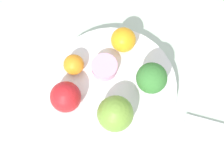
% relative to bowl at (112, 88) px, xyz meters
% --- Properties ---
extents(ground_plane, '(6.00, 6.00, 0.00)m').
position_rel_bowl_xyz_m(ground_plane, '(0.00, 0.00, -0.03)').
color(ground_plane, gray).
extents(table_surface, '(1.20, 1.20, 0.02)m').
position_rel_bowl_xyz_m(table_surface, '(0.00, 0.00, -0.02)').
color(table_surface, '#B2C6B2').
rests_on(table_surface, ground_plane).
extents(bowl, '(0.24, 0.24, 0.03)m').
position_rel_bowl_xyz_m(bowl, '(0.00, 0.00, 0.00)').
color(bowl, white).
rests_on(bowl, table_surface).
extents(broccoli, '(0.05, 0.05, 0.07)m').
position_rel_bowl_xyz_m(broccoli, '(-0.04, -0.06, 0.06)').
color(broccoli, '#99C17A').
rests_on(broccoli, bowl).
extents(apple_red, '(0.06, 0.06, 0.06)m').
position_rel_bowl_xyz_m(apple_red, '(-0.05, 0.03, 0.04)').
color(apple_red, olive).
rests_on(apple_red, bowl).
extents(apple_green, '(0.05, 0.05, 0.05)m').
position_rel_bowl_xyz_m(apple_green, '(0.02, 0.08, 0.04)').
color(apple_green, red).
rests_on(apple_green, bowl).
extents(orange_front, '(0.04, 0.04, 0.04)m').
position_rel_bowl_xyz_m(orange_front, '(0.07, 0.04, 0.03)').
color(orange_front, orange).
rests_on(orange_front, bowl).
extents(orange_back, '(0.05, 0.05, 0.05)m').
position_rel_bowl_xyz_m(orange_back, '(0.05, -0.06, 0.04)').
color(orange_back, orange).
rests_on(orange_back, bowl).
extents(small_cup, '(0.05, 0.05, 0.02)m').
position_rel_bowl_xyz_m(small_cup, '(0.03, -0.01, 0.02)').
color(small_cup, '#EA9EC6').
rests_on(small_cup, bowl).
extents(spoon, '(0.08, 0.07, 0.01)m').
position_rel_bowl_xyz_m(spoon, '(-0.16, -0.11, -0.01)').
color(spoon, silver).
rests_on(spoon, table_surface).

